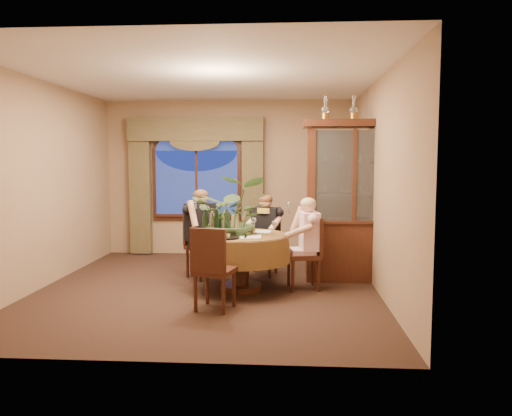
# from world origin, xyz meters

# --- Properties ---
(floor) EXTENTS (5.00, 5.00, 0.00)m
(floor) POSITION_xyz_m (0.00, 0.00, 0.00)
(floor) COLOR black
(floor) RESTS_ON ground
(wall_back) EXTENTS (4.50, 0.00, 4.50)m
(wall_back) POSITION_xyz_m (0.00, 2.50, 1.40)
(wall_back) COLOR #89694B
(wall_back) RESTS_ON ground
(wall_right) EXTENTS (0.00, 5.00, 5.00)m
(wall_right) POSITION_xyz_m (2.25, 0.00, 1.40)
(wall_right) COLOR #89694B
(wall_right) RESTS_ON ground
(ceiling) EXTENTS (5.00, 5.00, 0.00)m
(ceiling) POSITION_xyz_m (0.00, 0.00, 2.80)
(ceiling) COLOR white
(ceiling) RESTS_ON wall_back
(window) EXTENTS (1.62, 0.10, 1.32)m
(window) POSITION_xyz_m (-0.60, 2.43, 1.30)
(window) COLOR navy
(window) RESTS_ON wall_back
(arched_transom) EXTENTS (1.60, 0.06, 0.44)m
(arched_transom) POSITION_xyz_m (-0.60, 2.43, 2.08)
(arched_transom) COLOR navy
(arched_transom) RESTS_ON wall_back
(drapery_left) EXTENTS (0.38, 0.14, 2.32)m
(drapery_left) POSITION_xyz_m (-1.63, 2.38, 1.18)
(drapery_left) COLOR #494024
(drapery_left) RESTS_ON floor
(drapery_right) EXTENTS (0.38, 0.14, 2.32)m
(drapery_right) POSITION_xyz_m (0.43, 2.38, 1.18)
(drapery_right) COLOR #494024
(drapery_right) RESTS_ON floor
(swag_valance) EXTENTS (2.45, 0.16, 0.42)m
(swag_valance) POSITION_xyz_m (-0.60, 2.35, 2.28)
(swag_valance) COLOR #494024
(swag_valance) RESTS_ON wall_back
(dining_table) EXTENTS (1.47, 1.47, 0.75)m
(dining_table) POSITION_xyz_m (0.45, -0.07, 0.38)
(dining_table) COLOR brown
(dining_table) RESTS_ON floor
(china_cabinet) EXTENTS (1.41, 0.56, 2.29)m
(china_cabinet) POSITION_xyz_m (1.98, 0.63, 1.14)
(china_cabinet) COLOR #35160D
(china_cabinet) RESTS_ON floor
(oil_lamp_left) EXTENTS (0.11, 0.11, 0.34)m
(oil_lamp_left) POSITION_xyz_m (1.58, 0.63, 2.46)
(oil_lamp_left) COLOR #A5722D
(oil_lamp_left) RESTS_ON china_cabinet
(oil_lamp_center) EXTENTS (0.11, 0.11, 0.34)m
(oil_lamp_center) POSITION_xyz_m (1.98, 0.63, 2.46)
(oil_lamp_center) COLOR #A5722D
(oil_lamp_center) RESTS_ON china_cabinet
(oil_lamp_right) EXTENTS (0.11, 0.11, 0.34)m
(oil_lamp_right) POSITION_xyz_m (2.38, 0.63, 2.46)
(oil_lamp_right) COLOR #A5722D
(oil_lamp_right) RESTS_ON china_cabinet
(chair_right) EXTENTS (0.48, 0.48, 0.96)m
(chair_right) POSITION_xyz_m (1.28, 0.06, 0.48)
(chair_right) COLOR black
(chair_right) RESTS_ON floor
(chair_back_right) EXTENTS (0.51, 0.51, 0.96)m
(chair_back_right) POSITION_xyz_m (0.68, 0.84, 0.48)
(chair_back_right) COLOR black
(chair_back_right) RESTS_ON floor
(chair_back) EXTENTS (0.59, 0.59, 0.96)m
(chair_back) POSITION_xyz_m (-0.17, 0.59, 0.48)
(chair_back) COLOR black
(chair_back) RESTS_ON floor
(chair_front_left) EXTENTS (0.51, 0.51, 0.96)m
(chair_front_left) POSITION_xyz_m (0.23, -0.95, 0.48)
(chair_front_left) COLOR black
(chair_front_left) RESTS_ON floor
(person_pink) EXTENTS (0.47, 0.50, 1.23)m
(person_pink) POSITION_xyz_m (1.36, 0.08, 0.62)
(person_pink) COLOR beige
(person_pink) RESTS_ON floor
(person_back) EXTENTS (0.64, 0.64, 1.31)m
(person_back) POSITION_xyz_m (-0.21, 0.57, 0.66)
(person_back) COLOR black
(person_back) RESTS_ON floor
(person_scarf) EXTENTS (0.55, 0.53, 1.23)m
(person_scarf) POSITION_xyz_m (0.74, 0.77, 0.62)
(person_scarf) COLOR black
(person_scarf) RESTS_ON floor
(stoneware_vase) EXTENTS (0.13, 0.13, 0.25)m
(stoneware_vase) POSITION_xyz_m (0.36, 0.08, 0.87)
(stoneware_vase) COLOR #9D8B65
(stoneware_vase) RESTS_ON dining_table
(centerpiece_plant) EXTENTS (1.04, 1.15, 0.90)m
(centerpiece_plant) POSITION_xyz_m (0.34, 0.02, 1.40)
(centerpiece_plant) COLOR #39522F
(centerpiece_plant) RESTS_ON dining_table
(olive_bowl) EXTENTS (0.14, 0.14, 0.04)m
(olive_bowl) POSITION_xyz_m (0.51, -0.14, 0.77)
(olive_bowl) COLOR brown
(olive_bowl) RESTS_ON dining_table
(cheese_platter) EXTENTS (0.34, 0.34, 0.02)m
(cheese_platter) POSITION_xyz_m (0.30, -0.43, 0.76)
(cheese_platter) COLOR black
(cheese_platter) RESTS_ON dining_table
(wine_bottle_0) EXTENTS (0.07, 0.07, 0.33)m
(wine_bottle_0) POSITION_xyz_m (0.06, 0.01, 0.92)
(wine_bottle_0) COLOR tan
(wine_bottle_0) RESTS_ON dining_table
(wine_bottle_1) EXTENTS (0.07, 0.07, 0.33)m
(wine_bottle_1) POSITION_xyz_m (0.14, 0.13, 0.92)
(wine_bottle_1) COLOR black
(wine_bottle_1) RESTS_ON dining_table
(wine_bottle_2) EXTENTS (0.07, 0.07, 0.33)m
(wine_bottle_2) POSITION_xyz_m (0.22, -0.05, 0.92)
(wine_bottle_2) COLOR tan
(wine_bottle_2) RESTS_ON dining_table
(wine_bottle_3) EXTENTS (0.07, 0.07, 0.33)m
(wine_bottle_3) POSITION_xyz_m (0.27, -0.09, 0.92)
(wine_bottle_3) COLOR black
(wine_bottle_3) RESTS_ON dining_table
(wine_bottle_4) EXTENTS (0.07, 0.07, 0.33)m
(wine_bottle_4) POSITION_xyz_m (-0.01, -0.13, 0.92)
(wine_bottle_4) COLOR black
(wine_bottle_4) RESTS_ON dining_table
(wine_bottle_5) EXTENTS (0.07, 0.07, 0.33)m
(wine_bottle_5) POSITION_xyz_m (0.14, -0.10, 0.92)
(wine_bottle_5) COLOR black
(wine_bottle_5) RESTS_ON dining_table
(tasting_paper_0) EXTENTS (0.22, 0.31, 0.00)m
(tasting_paper_0) POSITION_xyz_m (0.62, -0.29, 0.75)
(tasting_paper_0) COLOR white
(tasting_paper_0) RESTS_ON dining_table
(tasting_paper_1) EXTENTS (0.23, 0.31, 0.00)m
(tasting_paper_1) POSITION_xyz_m (0.73, 0.18, 0.75)
(tasting_paper_1) COLOR white
(tasting_paper_1) RESTS_ON dining_table
(tasting_paper_2) EXTENTS (0.22, 0.31, 0.00)m
(tasting_paper_2) POSITION_xyz_m (0.44, -0.32, 0.75)
(tasting_paper_2) COLOR white
(tasting_paper_2) RESTS_ON dining_table
(wine_glass_person_pink) EXTENTS (0.07, 0.07, 0.18)m
(wine_glass_person_pink) POSITION_xyz_m (0.88, -0.00, 0.84)
(wine_glass_person_pink) COLOR silver
(wine_glass_person_pink) RESTS_ON dining_table
(wine_glass_person_back) EXTENTS (0.07, 0.07, 0.18)m
(wine_glass_person_back) POSITION_xyz_m (0.14, 0.24, 0.84)
(wine_glass_person_back) COLOR silver
(wine_glass_person_back) RESTS_ON dining_table
(wine_glass_person_scarf) EXTENTS (0.07, 0.07, 0.18)m
(wine_glass_person_scarf) POSITION_xyz_m (0.60, 0.34, 0.84)
(wine_glass_person_scarf) COLOR silver
(wine_glass_person_scarf) RESTS_ON dining_table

